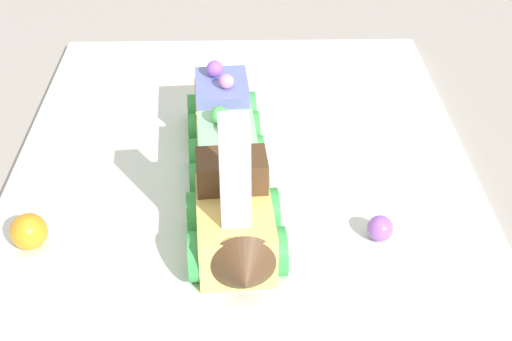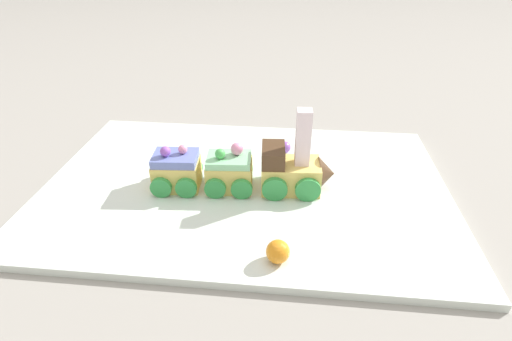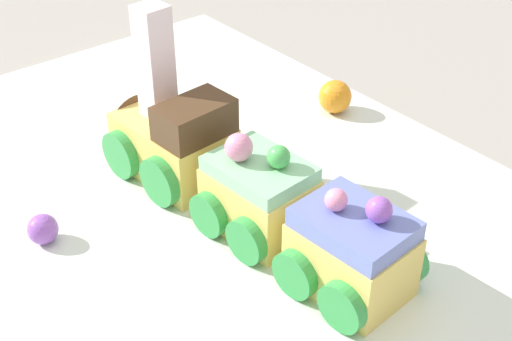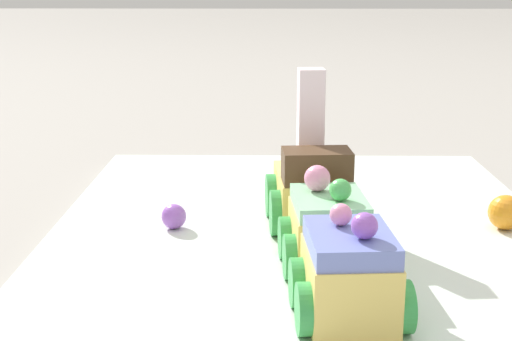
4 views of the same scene
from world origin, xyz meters
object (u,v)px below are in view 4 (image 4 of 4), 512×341
Objects in this scene: cake_car_mint at (328,232)px; cake_car_blueberry at (349,277)px; gumball_orange at (506,212)px; gumball_purple at (174,216)px; cake_train_locomotive at (311,185)px.

cake_car_mint and cake_car_blueberry have the same top height.
cake_car_mint is at bearing 118.25° from gumball_orange.
cake_car_blueberry is at bearing -141.71° from gumball_purple.
cake_car_mint is at bearing -123.49° from gumball_purple.
cake_car_mint is 0.18m from gumball_orange.
cake_car_mint is 0.08m from cake_car_blueberry.
cake_car_mint is 0.15m from gumball_purple.
cake_car_mint is 3.54× the size of gumball_purple.
gumball_purple is at bearing 95.59° from cake_train_locomotive.
cake_car_blueberry is 0.21m from gumball_purple.
cake_train_locomotive reaches higher than gumball_orange.
gumball_purple is 0.28m from gumball_orange.
cake_car_mint is at bearing 179.93° from cake_train_locomotive.
cake_car_blueberry is (-0.08, -0.01, 0.00)m from cake_car_mint.
cake_car_mint is 1.00× the size of cake_car_blueberry.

